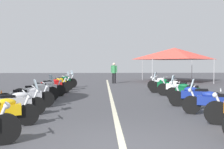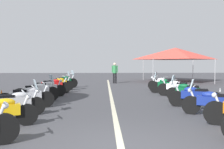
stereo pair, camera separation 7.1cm
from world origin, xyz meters
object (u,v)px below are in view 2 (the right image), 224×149
at_px(motorcycle_right_row_2, 214,102).
at_px(motorcycle_right_row_5, 177,88).
at_px(motorcycle_left_row_3, 26,97).
at_px(motorcycle_left_row_5, 46,88).
at_px(motorcycle_left_row_8, 63,81).
at_px(motorcycle_right_row_6, 167,85).
at_px(traffic_cone_0, 2,97).
at_px(event_tent, 175,54).
at_px(motorcycle_right_row_3, 195,96).
at_px(motorcycle_left_row_7, 58,83).
at_px(motorcycle_right_row_7, 164,83).
at_px(bystander_0, 115,71).
at_px(motorcycle_right_row_4, 187,91).
at_px(motorcycle_left_row_2, 15,103).
at_px(motorcycle_left_row_6, 52,85).
at_px(motorcycle_left_row_4, 37,91).

height_order(motorcycle_right_row_2, motorcycle_right_row_5, motorcycle_right_row_2).
height_order(motorcycle_left_row_3, motorcycle_left_row_5, motorcycle_left_row_3).
bearing_deg(motorcycle_left_row_8, motorcycle_right_row_6, -53.28).
bearing_deg(motorcycle_right_row_6, traffic_cone_0, 44.79).
bearing_deg(event_tent, traffic_cone_0, 138.25).
bearing_deg(motorcycle_right_row_3, motorcycle_left_row_7, -23.18).
height_order(motorcycle_right_row_3, motorcycle_right_row_7, motorcycle_right_row_3).
bearing_deg(motorcycle_left_row_8, motorcycle_right_row_2, -82.01).
relative_size(motorcycle_right_row_5, bystander_0, 1.07).
bearing_deg(bystander_0, motorcycle_right_row_4, 15.76).
relative_size(motorcycle_left_row_8, event_tent, 0.34).
distance_m(motorcycle_left_row_3, traffic_cone_0, 1.91).
relative_size(motorcycle_left_row_5, motorcycle_right_row_6, 1.00).
xyz_separation_m(motorcycle_right_row_7, bystander_0, (5.72, 2.91, 0.60)).
xyz_separation_m(motorcycle_left_row_2, motorcycle_left_row_5, (4.59, 0.09, -0.01)).
xyz_separation_m(motorcycle_right_row_5, motorcycle_right_row_7, (2.98, 0.00, -0.02)).
distance_m(motorcycle_left_row_8, traffic_cone_0, 6.76).
bearing_deg(motorcycle_right_row_2, motorcycle_right_row_6, -64.49).
relative_size(motorcycle_left_row_7, motorcycle_right_row_4, 1.14).
xyz_separation_m(motorcycle_left_row_2, traffic_cone_0, (2.65, 1.51, -0.17)).
distance_m(motorcycle_right_row_3, motorcycle_right_row_5, 3.13).
relative_size(motorcycle_right_row_3, motorcycle_right_row_4, 1.11).
xyz_separation_m(motorcycle_left_row_3, motorcycle_left_row_8, (7.81, -0.12, 0.02)).
bearing_deg(motorcycle_left_row_6, motorcycle_left_row_2, -109.55).
xyz_separation_m(motorcycle_right_row_6, traffic_cone_0, (-3.37, 8.01, -0.19)).
distance_m(motorcycle_left_row_6, motorcycle_right_row_3, 8.08).
distance_m(motorcycle_left_row_7, traffic_cone_0, 5.21).
bearing_deg(motorcycle_left_row_8, motorcycle_left_row_6, -119.30).
bearing_deg(event_tent, motorcycle_left_row_6, 132.58).
xyz_separation_m(motorcycle_left_row_2, bystander_0, (13.33, -3.80, 0.59)).
bearing_deg(motorcycle_left_row_3, motorcycle_right_row_4, -7.03).
bearing_deg(motorcycle_right_row_4, motorcycle_left_row_2, 55.20).
bearing_deg(motorcycle_left_row_6, event_tent, 22.25).
relative_size(bystander_0, event_tent, 0.31).
bearing_deg(motorcycle_left_row_2, bystander_0, 51.67).
xyz_separation_m(motorcycle_left_row_2, motorcycle_left_row_8, (9.23, -0.05, 0.02)).
xyz_separation_m(motorcycle_left_row_8, motorcycle_right_row_7, (-1.62, -6.67, -0.03)).
bearing_deg(traffic_cone_0, motorcycle_right_row_2, -108.92).
height_order(motorcycle_right_row_4, motorcycle_right_row_6, motorcycle_right_row_6).
relative_size(motorcycle_left_row_3, motorcycle_left_row_7, 1.01).
bearing_deg(motorcycle_left_row_8, motorcycle_right_row_3, -77.03).
bearing_deg(motorcycle_right_row_3, motorcycle_left_row_6, -15.47).
bearing_deg(motorcycle_right_row_2, motorcycle_right_row_7, -66.14).
height_order(motorcycle_left_row_3, motorcycle_right_row_5, motorcycle_right_row_5).
height_order(motorcycle_left_row_2, motorcycle_left_row_4, motorcycle_left_row_4).
relative_size(motorcycle_right_row_6, motorcycle_right_row_7, 1.01).
bearing_deg(motorcycle_left_row_5, motorcycle_right_row_6, -16.04).
xyz_separation_m(motorcycle_left_row_2, motorcycle_left_row_3, (1.41, 0.07, -0.00)).
bearing_deg(motorcycle_right_row_5, motorcycle_left_row_2, 66.79).
bearing_deg(motorcycle_right_row_2, motorcycle_left_row_8, -30.08).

